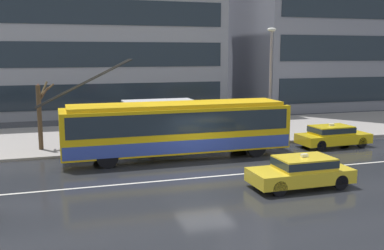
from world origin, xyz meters
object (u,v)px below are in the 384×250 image
object	(u,v)px
taxi_oncoming_near	(302,170)
street_lamp	(271,74)
pedestrian_at_shelter	(127,116)
pedestrian_waiting_by_pole	(236,116)
street_tree_bare	(40,112)
trolleybus	(178,128)
pedestrian_walking_past	(107,121)
taxi_ahead_of_bus	(333,135)
pedestrian_approaching_curb	(152,130)
bus_shelter	(157,111)

from	to	relation	value
taxi_oncoming_near	street_lamp	bearing A→B (deg)	70.66
taxi_oncoming_near	pedestrian_at_shelter	world-z (taller)	pedestrian_at_shelter
pedestrian_waiting_by_pole	street_tree_bare	size ratio (longest dim) A/B	0.52
trolleybus	pedestrian_walking_past	distance (m)	4.12
taxi_ahead_of_bus	pedestrian_at_shelter	size ratio (longest dim) A/B	2.23
taxi_ahead_of_bus	street_lamp	bearing A→B (deg)	132.62
pedestrian_at_shelter	pedestrian_approaching_curb	xyz separation A→B (m)	(1.15, -1.84, -0.62)
trolleybus	taxi_ahead_of_bus	size ratio (longest dim) A/B	3.01
trolleybus	pedestrian_walking_past	size ratio (longest dim) A/B	6.55
bus_shelter	pedestrian_at_shelter	xyz separation A→B (m)	(-1.64, 1.07, -0.38)
trolleybus	pedestrian_waiting_by_pole	bearing A→B (deg)	29.64
trolleybus	taxi_ahead_of_bus	bearing A→B (deg)	-0.82
pedestrian_approaching_curb	street_lamp	distance (m)	8.19
trolleybus	taxi_ahead_of_bus	world-z (taller)	trolleybus
pedestrian_at_shelter	pedestrian_approaching_curb	bearing A→B (deg)	-58.13
trolleybus	taxi_ahead_of_bus	distance (m)	9.46
trolleybus	pedestrian_walking_past	bearing A→B (deg)	145.01
taxi_ahead_of_bus	street_tree_bare	size ratio (longest dim) A/B	1.15
trolleybus	pedestrian_at_shelter	distance (m)	4.73
street_tree_bare	pedestrian_walking_past	bearing A→B (deg)	-20.10
pedestrian_walking_past	street_lamp	bearing A→B (deg)	2.26
pedestrian_waiting_by_pole	street_lamp	distance (m)	3.49
taxi_oncoming_near	taxi_ahead_of_bus	bearing A→B (deg)	47.39
bus_shelter	pedestrian_waiting_by_pole	bearing A→B (deg)	-9.11
pedestrian_approaching_curb	pedestrian_waiting_by_pole	size ratio (longest dim) A/B	0.84
pedestrian_walking_past	taxi_oncoming_near	bearing A→B (deg)	-52.66
pedestrian_at_shelter	pedestrian_walking_past	distance (m)	2.39
pedestrian_waiting_by_pole	bus_shelter	bearing A→B (deg)	170.89
taxi_oncoming_near	bus_shelter	world-z (taller)	bus_shelter
pedestrian_at_shelter	taxi_oncoming_near	bearing A→B (deg)	-63.48
pedestrian_walking_past	street_lamp	xyz separation A→B (m)	(10.13, 0.40, 2.41)
bus_shelter	pedestrian_at_shelter	distance (m)	2.00
bus_shelter	street_tree_bare	xyz separation A→B (m)	(-6.56, 0.43, 0.15)
bus_shelter	street_lamp	xyz separation A→B (m)	(7.09, -0.46, 2.09)
pedestrian_at_shelter	street_tree_bare	bearing A→B (deg)	-172.55
bus_shelter	pedestrian_waiting_by_pole	distance (m)	4.75
pedestrian_at_shelter	street_tree_bare	xyz separation A→B (m)	(-4.92, -0.64, 0.52)
taxi_oncoming_near	pedestrian_walking_past	distance (m)	11.33
taxi_oncoming_near	pedestrian_approaching_curb	distance (m)	10.03
pedestrian_walking_past	street_lamp	size ratio (longest dim) A/B	0.29
taxi_ahead_of_bus	pedestrian_at_shelter	xyz separation A→B (m)	(-11.39, 4.43, 1.01)
bus_shelter	pedestrian_waiting_by_pole	size ratio (longest dim) A/B	2.11
street_tree_bare	pedestrian_waiting_by_pole	bearing A→B (deg)	-6.00
bus_shelter	pedestrian_walking_past	distance (m)	3.18
pedestrian_approaching_curb	street_tree_bare	xyz separation A→B (m)	(-6.07, 1.20, 1.14)
street_tree_bare	taxi_oncoming_near	bearing A→B (deg)	-44.71
trolleybus	taxi_oncoming_near	world-z (taller)	trolleybus
pedestrian_approaching_curb	pedestrian_waiting_by_pole	distance (m)	5.20
taxi_ahead_of_bus	pedestrian_walking_past	world-z (taller)	pedestrian_walking_past
pedestrian_approaching_curb	street_tree_bare	distance (m)	6.29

